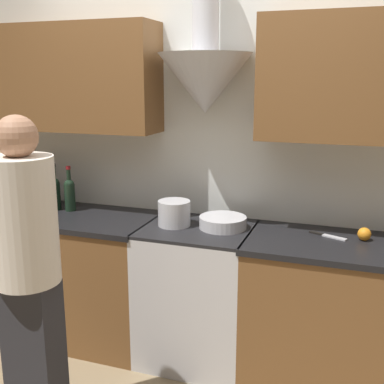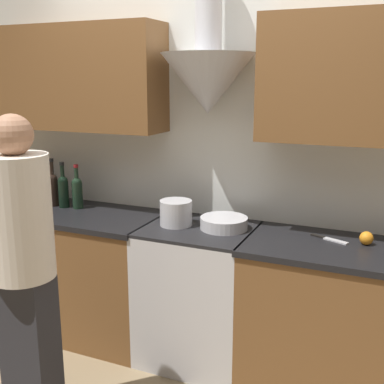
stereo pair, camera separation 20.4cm
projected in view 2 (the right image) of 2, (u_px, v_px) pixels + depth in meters
name	position (u px, v px, depth m)	size (l,w,h in m)	color
ground_plane	(179.00, 381.00, 2.93)	(12.00, 12.00, 0.00)	#847051
wall_back	(206.00, 131.00, 3.13)	(8.40, 0.57, 2.60)	silver
counter_left	(72.00, 270.00, 3.48)	(1.34, 0.62, 0.89)	brown
counter_right	(328.00, 318.00, 2.78)	(0.98, 0.62, 0.89)	brown
stove_range	(198.00, 293.00, 3.10)	(0.68, 0.60, 0.89)	silver
wine_bottle_0	(12.00, 182.00, 3.65)	(0.08, 0.08, 0.34)	black
wine_bottle_1	(23.00, 183.00, 3.61)	(0.07, 0.07, 0.34)	black
wine_bottle_2	(31.00, 184.00, 3.57)	(0.08, 0.08, 0.36)	black
wine_bottle_3	(41.00, 185.00, 3.51)	(0.07, 0.07, 0.35)	black
wine_bottle_4	(53.00, 187.00, 3.48)	(0.07, 0.07, 0.35)	black
wine_bottle_5	(63.00, 189.00, 3.44)	(0.07, 0.07, 0.33)	black
wine_bottle_6	(77.00, 191.00, 3.41)	(0.07, 0.07, 0.32)	black
stock_pot	(176.00, 213.00, 3.03)	(0.20, 0.20, 0.16)	silver
mixing_bowl	(224.00, 223.00, 2.97)	(0.29, 0.29, 0.07)	silver
orange_fruit	(366.00, 238.00, 2.68)	(0.08, 0.08, 0.08)	orange
chefs_knife	(329.00, 239.00, 2.77)	(0.22, 0.11, 0.01)	silver
person_foreground_left	(23.00, 262.00, 2.38)	(0.32, 0.32, 1.64)	#28282D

